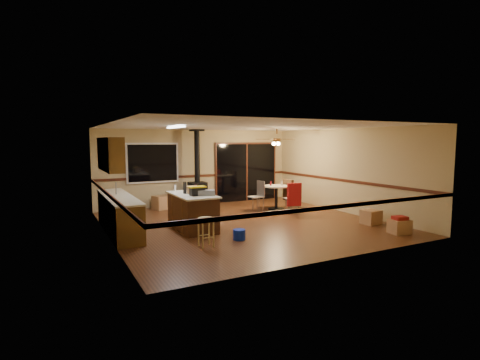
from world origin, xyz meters
TOP-DOWN VIEW (x-y plane):
  - floor at (0.00, 0.00)m, footprint 7.00×7.00m
  - ceiling at (0.00, 0.00)m, footprint 7.00×7.00m
  - wall_back at (0.00, 3.50)m, footprint 7.00×0.00m
  - wall_front at (0.00, -3.50)m, footprint 7.00×0.00m
  - wall_left at (-3.50, 0.00)m, footprint 0.00×7.00m
  - wall_right at (3.50, 0.00)m, footprint 0.00×7.00m
  - chair_rail at (0.00, 0.00)m, footprint 7.00×7.00m
  - window at (-1.60, 3.45)m, footprint 1.72×0.10m
  - sliding_door at (1.90, 3.45)m, footprint 2.52×0.10m
  - lower_cabinets at (-3.20, 0.50)m, footprint 0.60×3.00m
  - countertop at (-3.20, 0.50)m, footprint 0.64×3.04m
  - upper_cabinets at (-3.33, 0.70)m, footprint 0.35×2.00m
  - kitchen_island at (-1.50, 0.00)m, footprint 0.88×1.68m
  - wood_stove at (-0.20, 3.05)m, footprint 0.55×0.50m
  - ceiling_fan at (1.87, 1.35)m, footprint 0.24×0.24m
  - fluorescent_strip at (-1.80, 0.30)m, footprint 0.10×1.20m
  - toolbox_grey at (-1.28, -0.37)m, footprint 0.46×0.35m
  - toolbox_black at (-1.48, -0.31)m, footprint 0.36×0.20m
  - toolbox_yellow_lid at (-1.48, -0.31)m, footprint 0.42×0.23m
  - box_on_island at (-1.48, 0.13)m, footprint 0.26×0.31m
  - bottle_dark at (-1.64, 0.14)m, footprint 0.09×0.09m
  - bottle_pink at (-1.42, -0.02)m, footprint 0.09×0.09m
  - bottle_white at (-1.71, 0.72)m, footprint 0.05×0.05m
  - bar_stool at (-1.79, -1.60)m, footprint 0.38×0.38m
  - blue_bucket at (-0.91, -1.42)m, footprint 0.37×0.37m
  - dining_table at (1.87, 1.35)m, footprint 0.84×0.84m
  - glass_red at (1.72, 1.45)m, footprint 0.07×0.07m
  - glass_cream at (2.05, 1.30)m, footprint 0.08×0.08m
  - chair_left at (1.27, 1.46)m, footprint 0.44×0.44m
  - chair_near at (1.93, 0.47)m, footprint 0.50×0.53m
  - chair_right at (2.38, 1.38)m, footprint 0.49×0.45m
  - box_under_window at (-1.40, 3.10)m, footprint 0.66×0.59m
  - box_corner_a at (2.77, -2.69)m, footprint 0.51×0.45m
  - box_corner_b at (2.96, -1.62)m, footprint 0.49×0.43m
  - box_small_red at (2.77, -2.69)m, footprint 0.35×0.31m

SIDE VIEW (x-z plane):
  - floor at x=0.00m, z-range 0.00..0.00m
  - blue_bucket at x=-0.91m, z-range 0.00..0.23m
  - box_corner_a at x=2.77m, z-range 0.00..0.34m
  - box_corner_b at x=2.96m, z-range 0.00..0.37m
  - box_under_window at x=-1.40m, z-range 0.00..0.44m
  - bar_stool at x=-1.79m, z-range 0.00..0.62m
  - box_small_red at x=2.77m, z-range 0.34..0.42m
  - lower_cabinets at x=-3.20m, z-range 0.00..0.86m
  - kitchen_island at x=-1.50m, z-range 0.00..0.90m
  - dining_table at x=1.87m, z-range 0.14..0.92m
  - chair_left at x=1.27m, z-range 0.33..0.85m
  - chair_near at x=1.93m, z-range 0.25..0.95m
  - chair_right at x=2.38m, z-range 0.25..0.95m
  - wood_stove at x=-0.20m, z-range -0.53..1.99m
  - glass_red at x=1.72m, z-range 0.78..0.93m
  - glass_cream at x=2.05m, z-range 0.78..0.94m
  - countertop at x=-3.20m, z-range 0.86..0.90m
  - toolbox_grey at x=-1.28m, z-range 0.90..1.03m
  - bottle_white at x=-1.71m, z-range 0.90..1.06m
  - box_on_island at x=-1.48m, z-range 0.90..1.08m
  - toolbox_black at x=-1.48m, z-range 0.90..1.09m
  - chair_rail at x=0.00m, z-range 0.96..1.04m
  - bottle_pink at x=-1.42m, z-range 0.90..1.12m
  - sliding_door at x=1.90m, z-range 0.00..2.10m
  - bottle_dark at x=-1.64m, z-range 0.90..1.20m
  - toolbox_yellow_lid at x=-1.48m, z-range 1.09..1.13m
  - wall_back at x=0.00m, z-range -2.20..4.80m
  - wall_front at x=0.00m, z-range -2.20..4.80m
  - wall_left at x=-3.50m, z-range -2.20..4.80m
  - wall_right at x=3.50m, z-range -2.20..4.80m
  - window at x=-1.60m, z-range 0.84..2.16m
  - upper_cabinets at x=-3.33m, z-range 1.50..2.30m
  - ceiling_fan at x=1.87m, z-range 1.94..2.49m
  - fluorescent_strip at x=-1.80m, z-range 2.54..2.58m
  - ceiling at x=0.00m, z-range 2.60..2.60m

